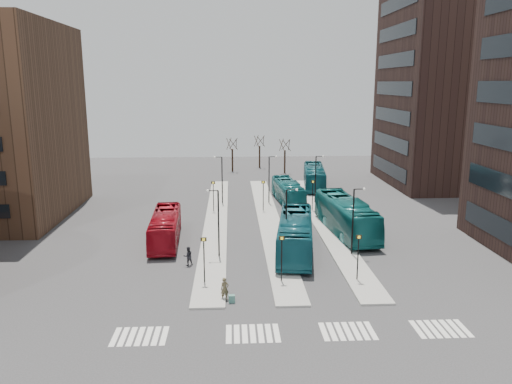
{
  "coord_description": "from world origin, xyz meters",
  "views": [
    {
      "loc": [
        -2.24,
        -24.52,
        15.37
      ],
      "look_at": [
        0.14,
        22.46,
        5.0
      ],
      "focal_mm": 35.0,
      "sensor_mm": 36.0,
      "label": 1
    }
  ],
  "objects_px": {
    "red_bus": "(165,227)",
    "commuter_a": "(188,256)",
    "teal_bus_d": "(314,177)",
    "teal_bus_c": "(346,216)",
    "teal_bus_a": "(295,234)",
    "teal_bus_b": "(288,192)",
    "suitcase": "(232,299)",
    "commuter_c": "(292,244)",
    "traveller": "(225,289)",
    "commuter_b": "(292,265)"
  },
  "relations": [
    {
      "from": "red_bus",
      "to": "commuter_a",
      "type": "distance_m",
      "value": 7.14
    },
    {
      "from": "teal_bus_d",
      "to": "teal_bus_c",
      "type": "bearing_deg",
      "value": -84.31
    },
    {
      "from": "teal_bus_a",
      "to": "teal_bus_c",
      "type": "bearing_deg",
      "value": 52.61
    },
    {
      "from": "teal_bus_d",
      "to": "teal_bus_b",
      "type": "bearing_deg",
      "value": -111.68
    },
    {
      "from": "suitcase",
      "to": "red_bus",
      "type": "distance_m",
      "value": 15.6
    },
    {
      "from": "teal_bus_d",
      "to": "commuter_c",
      "type": "distance_m",
      "value": 29.67
    },
    {
      "from": "teal_bus_c",
      "to": "traveller",
      "type": "height_order",
      "value": "teal_bus_c"
    },
    {
      "from": "commuter_b",
      "to": "traveller",
      "type": "bearing_deg",
      "value": 124.43
    },
    {
      "from": "teal_bus_b",
      "to": "traveller",
      "type": "bearing_deg",
      "value": -110.7
    },
    {
      "from": "teal_bus_a",
      "to": "commuter_b",
      "type": "distance_m",
      "value": 5.58
    },
    {
      "from": "teal_bus_c",
      "to": "commuter_b",
      "type": "bearing_deg",
      "value": -127.26
    },
    {
      "from": "teal_bus_b",
      "to": "teal_bus_c",
      "type": "xyz_separation_m",
      "value": [
        4.47,
        -13.64,
        0.38
      ]
    },
    {
      "from": "teal_bus_c",
      "to": "teal_bus_d",
      "type": "distance_m",
      "value": 22.74
    },
    {
      "from": "teal_bus_c",
      "to": "commuter_b",
      "type": "xyz_separation_m",
      "value": [
        -6.96,
        -11.25,
        -1.07
      ]
    },
    {
      "from": "suitcase",
      "to": "commuter_c",
      "type": "distance_m",
      "value": 11.63
    },
    {
      "from": "red_bus",
      "to": "commuter_c",
      "type": "height_order",
      "value": "red_bus"
    },
    {
      "from": "teal_bus_b",
      "to": "commuter_a",
      "type": "distance_m",
      "value": 24.98
    },
    {
      "from": "teal_bus_d",
      "to": "traveller",
      "type": "xyz_separation_m",
      "value": [
        -12.87,
        -38.56,
        -0.84
      ]
    },
    {
      "from": "teal_bus_d",
      "to": "commuter_a",
      "type": "bearing_deg",
      "value": -110.17
    },
    {
      "from": "commuter_c",
      "to": "commuter_b",
      "type": "bearing_deg",
      "value": 11.81
    },
    {
      "from": "commuter_a",
      "to": "teal_bus_a",
      "type": "bearing_deg",
      "value": 175.05
    },
    {
      "from": "teal_bus_d",
      "to": "commuter_b",
      "type": "bearing_deg",
      "value": -95.44
    },
    {
      "from": "traveller",
      "to": "teal_bus_b",
      "type": "bearing_deg",
      "value": 59.17
    },
    {
      "from": "red_bus",
      "to": "teal_bus_d",
      "type": "xyz_separation_m",
      "value": [
        18.81,
        24.89,
        0.16
      ]
    },
    {
      "from": "suitcase",
      "to": "teal_bus_b",
      "type": "height_order",
      "value": "teal_bus_b"
    },
    {
      "from": "suitcase",
      "to": "traveller",
      "type": "relative_size",
      "value": 0.34
    },
    {
      "from": "suitcase",
      "to": "teal_bus_a",
      "type": "height_order",
      "value": "teal_bus_a"
    },
    {
      "from": "red_bus",
      "to": "teal_bus_d",
      "type": "height_order",
      "value": "teal_bus_d"
    },
    {
      "from": "teal_bus_a",
      "to": "teal_bus_b",
      "type": "height_order",
      "value": "teal_bus_a"
    },
    {
      "from": "suitcase",
      "to": "teal_bus_a",
      "type": "bearing_deg",
      "value": 56.07
    },
    {
      "from": "commuter_a",
      "to": "commuter_c",
      "type": "xyz_separation_m",
      "value": [
        9.3,
        2.58,
        0.09
      ]
    },
    {
      "from": "teal_bus_b",
      "to": "commuter_a",
      "type": "xyz_separation_m",
      "value": [
        -11.12,
        -22.35,
        -0.64
      ]
    },
    {
      "from": "red_bus",
      "to": "teal_bus_b",
      "type": "xyz_separation_m",
      "value": [
        13.86,
        15.8,
        -0.04
      ]
    },
    {
      "from": "teal_bus_d",
      "to": "commuter_b",
      "type": "distance_m",
      "value": 34.8
    },
    {
      "from": "commuter_c",
      "to": "teal_bus_d",
      "type": "bearing_deg",
      "value": -174.05
    },
    {
      "from": "traveller",
      "to": "teal_bus_d",
      "type": "bearing_deg",
      "value": 55.75
    },
    {
      "from": "commuter_b",
      "to": "commuter_c",
      "type": "relative_size",
      "value": 0.85
    },
    {
      "from": "suitcase",
      "to": "commuter_b",
      "type": "bearing_deg",
      "value": 41.14
    },
    {
      "from": "red_bus",
      "to": "teal_bus_d",
      "type": "distance_m",
      "value": 31.2
    },
    {
      "from": "suitcase",
      "to": "commuter_c",
      "type": "xyz_separation_m",
      "value": [
        5.59,
        10.18,
        0.64
      ]
    },
    {
      "from": "red_bus",
      "to": "traveller",
      "type": "distance_m",
      "value": 14.92
    },
    {
      "from": "commuter_c",
      "to": "traveller",
      "type": "bearing_deg",
      "value": -12.97
    },
    {
      "from": "teal_bus_a",
      "to": "traveller",
      "type": "distance_m",
      "value": 11.89
    },
    {
      "from": "commuter_a",
      "to": "commuter_b",
      "type": "distance_m",
      "value": 9.0
    },
    {
      "from": "commuter_a",
      "to": "commuter_b",
      "type": "xyz_separation_m",
      "value": [
        8.64,
        -2.53,
        -0.05
      ]
    },
    {
      "from": "teal_bus_a",
      "to": "commuter_b",
      "type": "height_order",
      "value": "teal_bus_a"
    },
    {
      "from": "suitcase",
      "to": "red_bus",
      "type": "xyz_separation_m",
      "value": [
        -6.44,
        14.16,
        1.23
      ]
    },
    {
      "from": "suitcase",
      "to": "teal_bus_a",
      "type": "relative_size",
      "value": 0.04
    },
    {
      "from": "traveller",
      "to": "commuter_c",
      "type": "distance_m",
      "value": 11.45
    },
    {
      "from": "teal_bus_d",
      "to": "suitcase",
      "type": "bearing_deg",
      "value": -100.67
    }
  ]
}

